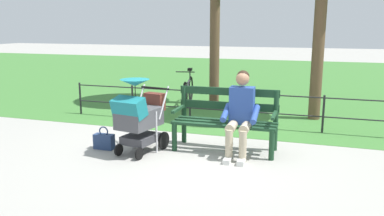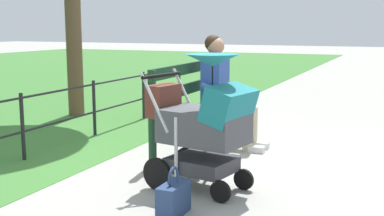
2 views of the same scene
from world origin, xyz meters
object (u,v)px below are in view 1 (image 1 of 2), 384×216
Objects in this scene: stroller at (139,115)px; bicycle at (188,91)px; handbag at (104,141)px; person_on_bench at (240,111)px; park_bench at (226,117)px.

stroller reaches higher than bicycle.
handbag is at bearing 0.69° from stroller.
person_on_bench is 2.21m from handbag.
park_bench is 0.98× the size of bicycle.
person_on_bench reaches higher than bicycle.
park_bench is 1.97m from handbag.
person_on_bench is 1.11× the size of stroller.
park_bench is 1.26× the size of person_on_bench.
handbag is (1.84, 0.59, -0.40)m from park_bench.
stroller reaches higher than handbag.
park_bench is 1.36m from stroller.
park_bench is at bearing -154.34° from stroller.
bicycle reaches higher than handbag.
stroller is 3.71m from bicycle.
person_on_bench is at bearing 140.26° from park_bench.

